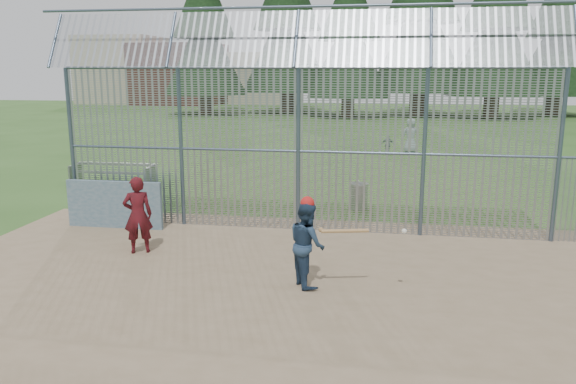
% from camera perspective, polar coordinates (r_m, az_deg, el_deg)
% --- Properties ---
extents(ground, '(120.00, 120.00, 0.00)m').
position_cam_1_polar(ground, '(10.89, -1.77, -8.92)').
color(ground, '#2D511E').
rests_on(ground, ground).
extents(dirt_infield, '(14.00, 10.00, 0.02)m').
position_cam_1_polar(dirt_infield, '(10.43, -2.31, -9.84)').
color(dirt_infield, '#756047').
rests_on(dirt_infield, ground).
extents(dugout_wall, '(2.50, 0.12, 1.20)m').
position_cam_1_polar(dugout_wall, '(14.83, -17.21, -1.22)').
color(dugout_wall, '#38566B').
rests_on(dugout_wall, dirt_infield).
extents(batter, '(0.89, 0.96, 1.58)m').
position_cam_1_polar(batter, '(10.35, 1.95, -5.30)').
color(batter, navy).
rests_on(batter, dirt_infield).
extents(onlooker, '(0.73, 0.63, 1.69)m').
position_cam_1_polar(onlooker, '(12.60, -15.01, -2.26)').
color(onlooker, maroon).
rests_on(onlooker, dirt_infield).
extents(bg_kid_standing, '(0.91, 0.68, 1.71)m').
position_cam_1_polar(bg_kid_standing, '(27.95, 12.35, 5.63)').
color(bg_kid_standing, gray).
rests_on(bg_kid_standing, ground).
extents(bg_kid_seated, '(0.62, 0.34, 1.01)m').
position_cam_1_polar(bg_kid_seated, '(27.02, 10.11, 4.76)').
color(bg_kid_seated, slate).
rests_on(bg_kid_seated, ground).
extents(batting_gear, '(1.90, 0.40, 0.62)m').
position_cam_1_polar(batting_gear, '(10.11, 3.01, -1.82)').
color(batting_gear, red).
rests_on(batting_gear, ground).
extents(trash_can, '(0.56, 0.56, 0.82)m').
position_cam_1_polar(trash_can, '(16.35, 7.19, -0.40)').
color(trash_can, gray).
rests_on(trash_can, ground).
extents(bleacher, '(3.00, 0.95, 0.72)m').
position_cam_1_polar(bleacher, '(20.52, -17.36, 1.80)').
color(bleacher, slate).
rests_on(bleacher, ground).
extents(backstop_fence, '(20.09, 0.81, 5.30)m').
position_cam_1_polar(backstop_fence, '(13.48, 8.67, 5.41)').
color(backstop_fence, '#47566B').
rests_on(backstop_fence, ground).
extents(distant_buildings, '(26.50, 10.50, 8.00)m').
position_cam_1_polar(distant_buildings, '(71.07, -11.45, 11.74)').
color(distant_buildings, brown).
rests_on(distant_buildings, ground).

